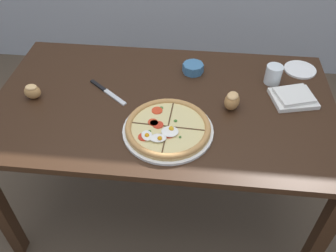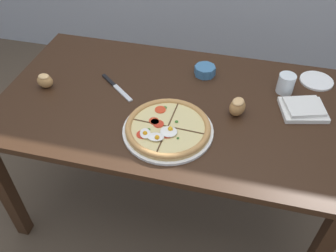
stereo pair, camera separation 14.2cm
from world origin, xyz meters
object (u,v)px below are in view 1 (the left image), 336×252
at_px(napkin_folded, 293,97).
at_px(bread_piece_near, 32,91).
at_px(dining_table, 164,116).
at_px(knife_main, 107,92).
at_px(side_saucer, 300,70).
at_px(ramekin_bowl, 193,68).
at_px(water_glass, 273,75).
at_px(pizza, 168,128).
at_px(bread_piece_mid, 232,101).

distance_m(napkin_folded, bread_piece_near, 1.16).
distance_m(dining_table, bread_piece_near, 0.60).
xyz_separation_m(knife_main, side_saucer, (0.91, 0.27, 0.00)).
relative_size(ramekin_bowl, side_saucer, 0.67).
bearing_deg(dining_table, water_glass, 21.39).
xyz_separation_m(pizza, knife_main, (-0.30, 0.22, -0.02)).
distance_m(pizza, side_saucer, 0.78).
relative_size(ramekin_bowl, napkin_folded, 0.48).
height_order(pizza, water_glass, water_glass).
relative_size(napkin_folded, side_saucer, 1.40).
bearing_deg(bread_piece_mid, water_glass, 46.65).
distance_m(bread_piece_near, side_saucer, 1.27).
distance_m(pizza, bread_piece_near, 0.64).
height_order(dining_table, pizza, pizza).
relative_size(dining_table, side_saucer, 9.84).
relative_size(pizza, knife_main, 1.82).
bearing_deg(side_saucer, dining_table, -154.46).
bearing_deg(bread_piece_near, pizza, -14.00).
relative_size(bread_piece_mid, water_glass, 1.13).
distance_m(pizza, water_glass, 0.60).
distance_m(pizza, knife_main, 0.38).
xyz_separation_m(dining_table, water_glass, (0.49, 0.19, 0.13)).
relative_size(napkin_folded, bread_piece_near, 2.82).
distance_m(ramekin_bowl, side_saucer, 0.53).
xyz_separation_m(dining_table, bread_piece_near, (-0.58, -0.04, 0.13)).
xyz_separation_m(napkin_folded, side_saucer, (0.07, 0.24, -0.01)).
height_order(dining_table, ramekin_bowl, ramekin_bowl).
distance_m(pizza, napkin_folded, 0.59).
bearing_deg(dining_table, side_saucer, 25.54).
relative_size(pizza, napkin_folded, 1.70).
bearing_deg(water_glass, side_saucer, 37.36).
bearing_deg(bread_piece_near, ramekin_bowl, 21.42).
distance_m(pizza, bread_piece_mid, 0.31).
relative_size(bread_piece_mid, side_saucer, 0.65).
relative_size(pizza, ramekin_bowl, 3.54).
height_order(knife_main, water_glass, water_glass).
bearing_deg(bread_piece_near, bread_piece_mid, 1.48).
height_order(pizza, ramekin_bowl, pizza).
relative_size(napkin_folded, bread_piece_mid, 2.15).
relative_size(dining_table, bread_piece_mid, 15.09).
bearing_deg(bread_piece_mid, pizza, -145.46).
relative_size(bread_piece_near, bread_piece_mid, 0.76).
height_order(bread_piece_mid, side_saucer, bread_piece_mid).
bearing_deg(side_saucer, bread_piece_near, -164.31).
bearing_deg(bread_piece_near, dining_table, 3.62).
bearing_deg(knife_main, side_saucer, 56.49).
height_order(pizza, napkin_folded, pizza).
xyz_separation_m(dining_table, pizza, (0.04, -0.19, 0.11)).
xyz_separation_m(pizza, bread_piece_near, (-0.62, 0.15, 0.02)).
distance_m(bread_piece_near, water_glass, 1.10).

